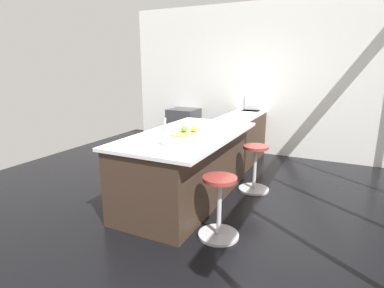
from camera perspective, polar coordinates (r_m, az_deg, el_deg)
name	(u,v)px	position (r m, az deg, el deg)	size (l,w,h in m)	color
ground_plane	(192,197)	(4.39, 0.08, -9.79)	(7.09, 7.09, 0.00)	black
interior_partition_left	(251,80)	(6.58, 10.79, 11.46)	(0.12, 5.32, 2.99)	silver
sink_cabinet	(247,133)	(6.36, 10.13, 1.93)	(2.19, 0.60, 1.18)	#38281E
oven_range	(184,128)	(6.89, -1.49, 2.91)	(0.60, 0.61, 0.87)	#38383D
kitchen_island	(186,166)	(4.19, -1.20, -4.12)	(2.25, 1.18, 0.93)	#38281E
stool_by_window	(255,170)	(4.61, 11.45, -4.63)	(0.44, 0.44, 0.68)	#B7B7BC
stool_middle	(219,209)	(3.35, 5.01, -11.83)	(0.44, 0.44, 0.68)	#B7B7BC
cutting_board	(184,134)	(3.97, -1.42, 1.88)	(0.36, 0.24, 0.02)	tan
apple_green	(184,129)	(4.01, -1.42, 2.79)	(0.08, 0.08, 0.08)	#609E2D
apple_yellow	(194,129)	(4.02, 0.35, 2.78)	(0.08, 0.08, 0.08)	gold
water_bottle	(165,135)	(3.38, -4.96, 1.61)	(0.06, 0.06, 0.31)	silver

